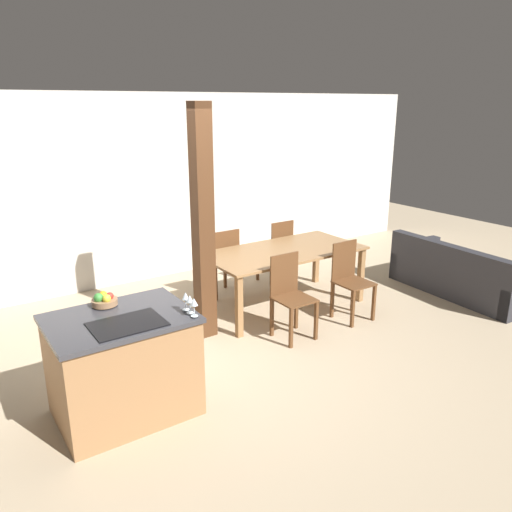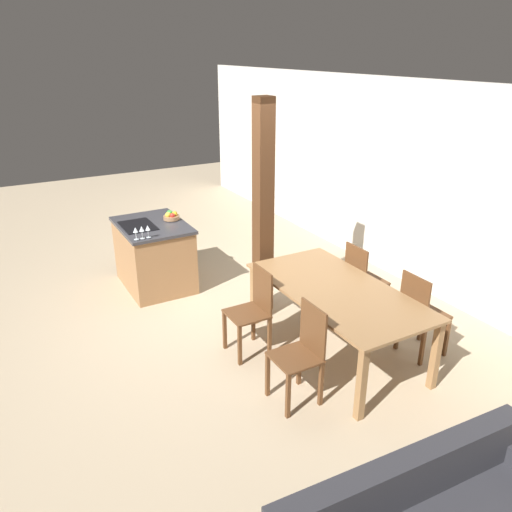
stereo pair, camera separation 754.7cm
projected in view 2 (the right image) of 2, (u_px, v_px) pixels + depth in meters
name	position (u px, v px, depth m)	size (l,w,h in m)	color
ground_plane	(218.00, 313.00, 6.20)	(16.00, 16.00, 0.00)	tan
wall_back	(395.00, 180.00, 6.91)	(11.20, 0.08, 2.70)	silver
kitchen_island	(154.00, 255.00, 6.77)	(1.15, 0.85, 0.90)	#9E7047
fruit_bowl	(171.00, 216.00, 6.73)	(0.22, 0.22, 0.12)	#99704C
wine_glass_near	(135.00, 230.00, 5.98)	(0.06, 0.06, 0.16)	silver
wine_glass_middle	(142.00, 229.00, 6.02)	(0.06, 0.06, 0.16)	silver
wine_glass_far	(148.00, 228.00, 6.05)	(0.06, 0.06, 0.16)	silver
dining_table	(337.00, 296.00, 5.15)	(2.04, 1.03, 0.76)	olive
dining_chair_near_left	(253.00, 309.00, 5.26)	(0.40, 0.40, 0.95)	brown
dining_chair_near_right	(302.00, 352.00, 4.52)	(0.40, 0.40, 0.95)	brown
dining_chair_far_left	(362.00, 280.00, 5.92)	(0.40, 0.40, 0.95)	brown
dining_chair_far_right	(420.00, 313.00, 5.18)	(0.40, 0.40, 0.95)	brown
timber_post	(263.00, 211.00, 5.83)	(0.19, 0.19, 2.57)	#4C2D19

